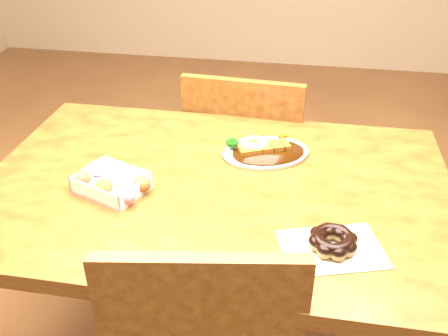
% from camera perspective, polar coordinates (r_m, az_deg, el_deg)
% --- Properties ---
extents(table, '(1.20, 0.80, 0.75)m').
position_cam_1_polar(table, '(1.34, -0.96, -5.26)').
color(table, '#4B240F').
rests_on(table, ground).
extents(chair_far, '(0.45, 0.45, 0.87)m').
position_cam_1_polar(chair_far, '(1.87, 2.68, 0.18)').
color(chair_far, '#4B240F').
rests_on(chair_far, ground).
extents(katsu_curry_plate, '(0.28, 0.24, 0.05)m').
position_cam_1_polar(katsu_curry_plate, '(1.40, 4.59, 2.01)').
color(katsu_curry_plate, white).
rests_on(katsu_curry_plate, table).
extents(donut_box, '(0.20, 0.18, 0.05)m').
position_cam_1_polar(donut_box, '(1.27, -12.70, -1.58)').
color(donut_box, white).
rests_on(donut_box, table).
extents(pon_de_ring, '(0.25, 0.21, 0.04)m').
position_cam_1_polar(pon_de_ring, '(1.09, 12.33, -8.23)').
color(pon_de_ring, silver).
rests_on(pon_de_ring, table).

